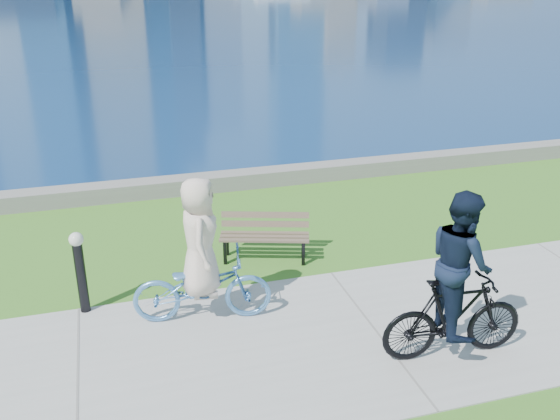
{
  "coord_description": "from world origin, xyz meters",
  "views": [
    {
      "loc": [
        -3.36,
        -6.75,
        4.92
      ],
      "look_at": [
        -0.78,
        2.09,
        1.1
      ],
      "focal_mm": 40.0,
      "sensor_mm": 36.0,
      "label": 1
    }
  ],
  "objects_px": {
    "park_bench": "(265,233)",
    "bollard_lamp": "(80,267)",
    "cyclist_woman": "(201,269)",
    "cyclist_man": "(457,291)"
  },
  "relations": [
    {
      "from": "bollard_lamp",
      "to": "cyclist_man",
      "type": "bearing_deg",
      "value": -28.38
    },
    {
      "from": "park_bench",
      "to": "cyclist_woman",
      "type": "bearing_deg",
      "value": -111.68
    },
    {
      "from": "park_bench",
      "to": "bollard_lamp",
      "type": "bearing_deg",
      "value": -144.49
    },
    {
      "from": "bollard_lamp",
      "to": "cyclist_woman",
      "type": "height_order",
      "value": "cyclist_woman"
    },
    {
      "from": "park_bench",
      "to": "bollard_lamp",
      "type": "relative_size",
      "value": 1.25
    },
    {
      "from": "park_bench",
      "to": "cyclist_man",
      "type": "bearing_deg",
      "value": -47.42
    },
    {
      "from": "cyclist_woman",
      "to": "park_bench",
      "type": "bearing_deg",
      "value": -30.17
    },
    {
      "from": "cyclist_woman",
      "to": "bollard_lamp",
      "type": "bearing_deg",
      "value": 76.47
    },
    {
      "from": "park_bench",
      "to": "cyclist_woman",
      "type": "xyz_separation_m",
      "value": [
        -1.36,
        -1.65,
        0.34
      ]
    },
    {
      "from": "park_bench",
      "to": "bollard_lamp",
      "type": "distance_m",
      "value": 3.16
    }
  ]
}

